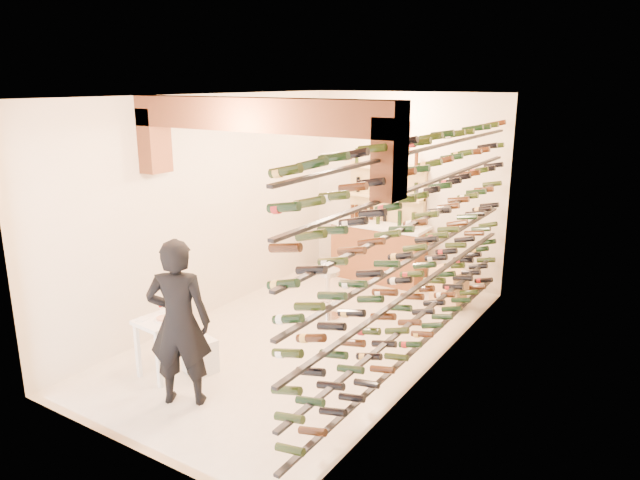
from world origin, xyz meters
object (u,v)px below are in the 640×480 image
at_px(tasting_table, 161,330).
at_px(white_stool, 200,356).
at_px(person, 179,323).
at_px(chrome_barstool, 327,290).
at_px(crate_lower, 448,296).
at_px(back_counter, 378,250).
at_px(wine_rack, 417,244).

bearing_deg(tasting_table, white_stool, 50.88).
height_order(person, chrome_barstool, person).
bearing_deg(white_stool, tasting_table, -135.21).
xyz_separation_m(white_stool, crate_lower, (1.71, 3.66, -0.06)).
height_order(back_counter, person, person).
bearing_deg(back_counter, person, -89.06).
relative_size(person, chrome_barstool, 2.48).
distance_m(person, chrome_barstool, 2.86).
height_order(wine_rack, chrome_barstool, wine_rack).
xyz_separation_m(white_stool, person, (0.31, -0.59, 0.71)).
bearing_deg(tasting_table, wine_rack, 43.56).
relative_size(wine_rack, back_counter, 3.35).
xyz_separation_m(white_stool, chrome_barstool, (0.40, 2.23, 0.22)).
bearing_deg(crate_lower, back_counter, 161.04).
bearing_deg(tasting_table, chrome_barstool, 80.51).
bearing_deg(back_counter, chrome_barstool, -85.13).
height_order(back_counter, white_stool, back_counter).
bearing_deg(wine_rack, tasting_table, -142.52).
xyz_separation_m(back_counter, white_stool, (-0.24, -4.16, -0.33)).
bearing_deg(wine_rack, person, -129.78).
relative_size(tasting_table, crate_lower, 1.81).
distance_m(chrome_barstool, crate_lower, 1.96).
xyz_separation_m(wine_rack, tasting_table, (-2.37, -1.82, -0.97)).
relative_size(person, crate_lower, 3.85).
bearing_deg(wine_rack, chrome_barstool, 156.85).
distance_m(back_counter, chrome_barstool, 1.95).
height_order(white_stool, crate_lower, white_stool).
bearing_deg(person, wine_rack, -159.66).
distance_m(white_stool, crate_lower, 4.04).
relative_size(white_stool, person, 0.22).
bearing_deg(person, crate_lower, -138.08).
distance_m(wine_rack, white_stool, 2.89).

